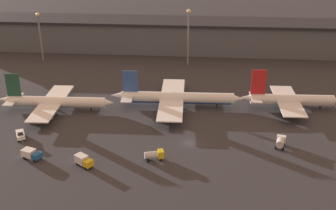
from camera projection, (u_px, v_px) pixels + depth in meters
ground at (189, 143)px, 124.04m from camera, size 600.00×600.00×0.00m
terminal_building at (197, 36)px, 205.22m from camera, size 238.19×21.51×15.19m
airplane_0 at (55, 102)px, 143.78m from camera, size 40.66×31.09×13.01m
airplane_1 at (176, 98)px, 146.33m from camera, size 46.46×36.98×13.00m
airplane_2 at (290, 100)px, 144.98m from camera, size 35.49×26.85×13.91m
service_vehicle_0 at (281, 142)px, 121.24m from camera, size 3.59×5.14×2.91m
service_vehicle_1 at (83, 160)px, 112.04m from camera, size 5.71×4.92×2.98m
service_vehicle_3 at (31, 154)px, 115.41m from camera, size 6.01×4.23×2.72m
service_vehicle_4 at (20, 135)px, 126.03m from camera, size 4.60×5.91×2.61m
service_vehicle_5 at (154, 155)px, 114.66m from camera, size 5.58×3.35×2.86m
lamp_post_0 at (40, 30)px, 188.65m from camera, size 1.80×1.80×22.21m
lamp_post_1 at (188, 30)px, 182.79m from camera, size 1.80×1.80×24.85m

